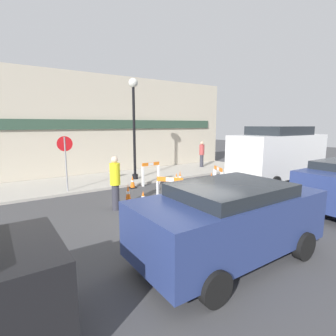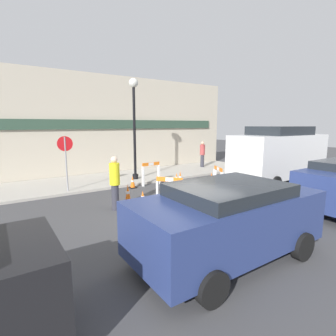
% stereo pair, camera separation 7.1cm
% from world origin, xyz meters
% --- Properties ---
extents(ground_plane, '(60.00, 60.00, 0.00)m').
position_xyz_m(ground_plane, '(0.00, 0.00, 0.00)').
color(ground_plane, '#424244').
extents(sidewalk_slab, '(18.00, 3.55, 0.10)m').
position_xyz_m(sidewalk_slab, '(0.00, 6.28, 0.05)').
color(sidewalk_slab, '#ADA89E').
rests_on(sidewalk_slab, ground_plane).
extents(storefront_facade, '(18.00, 0.22, 5.50)m').
position_xyz_m(storefront_facade, '(0.00, 8.13, 2.75)').
color(storefront_facade, '#BCB29E').
rests_on(storefront_facade, ground_plane).
extents(streetlamp_post, '(0.44, 0.44, 4.86)m').
position_xyz_m(streetlamp_post, '(0.97, 5.47, 3.24)').
color(streetlamp_post, black).
rests_on(streetlamp_post, sidewalk_slab).
extents(stop_sign, '(0.60, 0.09, 2.24)m').
position_xyz_m(stop_sign, '(-2.43, 4.86, 1.60)').
color(stop_sign, gray).
rests_on(stop_sign, sidewalk_slab).
extents(barricade_0, '(0.45, 0.83, 1.04)m').
position_xyz_m(barricade_0, '(2.94, 1.69, 0.56)').
color(barricade_0, white).
rests_on(barricade_0, ground_plane).
extents(barricade_1, '(0.93, 0.17, 1.07)m').
position_xyz_m(barricade_1, '(1.15, 4.22, 0.59)').
color(barricade_1, white).
rests_on(barricade_1, ground_plane).
extents(barricade_2, '(0.69, 0.77, 1.07)m').
position_xyz_m(barricade_2, '(-0.06, 0.91, 0.58)').
color(barricade_2, white).
rests_on(barricade_2, ground_plane).
extents(traffic_cone_0, '(0.30, 0.30, 0.55)m').
position_xyz_m(traffic_cone_0, '(0.19, 4.20, 0.26)').
color(traffic_cone_0, black).
rests_on(traffic_cone_0, ground_plane).
extents(traffic_cone_1, '(0.30, 0.30, 0.52)m').
position_xyz_m(traffic_cone_1, '(-0.64, 1.72, 0.25)').
color(traffic_cone_1, black).
rests_on(traffic_cone_1, ground_plane).
extents(traffic_cone_2, '(0.30, 0.30, 0.67)m').
position_xyz_m(traffic_cone_2, '(3.27, 2.43, 0.32)').
color(traffic_cone_2, black).
rests_on(traffic_cone_2, ground_plane).
extents(traffic_cone_3, '(0.30, 0.30, 0.51)m').
position_xyz_m(traffic_cone_3, '(2.34, 3.85, 0.24)').
color(traffic_cone_3, black).
rests_on(traffic_cone_3, ground_plane).
extents(traffic_cone_4, '(0.30, 0.30, 0.72)m').
position_xyz_m(traffic_cone_4, '(-0.99, 2.18, 0.35)').
color(traffic_cone_4, black).
rests_on(traffic_cone_4, ground_plane).
extents(traffic_cone_5, '(0.30, 0.30, 0.69)m').
position_xyz_m(traffic_cone_5, '(2.21, 3.39, 0.34)').
color(traffic_cone_5, black).
rests_on(traffic_cone_5, ground_plane).
extents(person_worker, '(0.39, 0.39, 1.79)m').
position_xyz_m(person_worker, '(-1.62, 1.79, 0.97)').
color(person_worker, '#33333D').
rests_on(person_worker, ground_plane).
extents(person_pedestrian, '(0.43, 0.43, 1.62)m').
position_xyz_m(person_pedestrian, '(6.22, 6.45, 0.97)').
color(person_pedestrian, '#33333D').
rests_on(person_pedestrian, sidewalk_slab).
extents(parked_car_1, '(4.10, 2.00, 1.62)m').
position_xyz_m(parked_car_1, '(-0.93, -2.54, 0.92)').
color(parked_car_1, navy).
rests_on(parked_car_1, ground_plane).
extents(work_van, '(5.22, 2.25, 2.71)m').
position_xyz_m(work_van, '(6.82, 1.50, 1.46)').
color(work_van, white).
rests_on(work_van, ground_plane).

